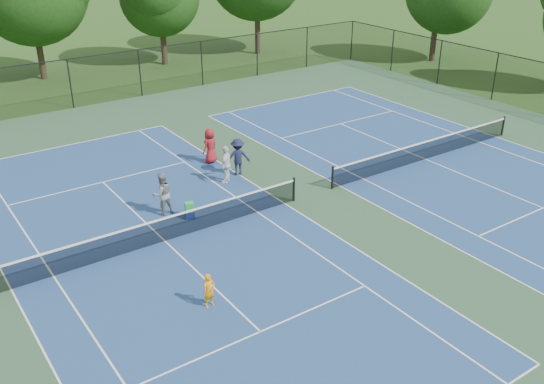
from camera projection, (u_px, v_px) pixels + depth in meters
ground at (313, 195)px, 26.08m from camera, size 140.00×140.00×0.00m
court_pad at (313, 195)px, 26.08m from camera, size 36.00×36.00×0.01m
tennis_court_left at (165, 239)px, 22.45m from camera, size 12.00×23.83×1.07m
tennis_court_right at (426, 158)px, 29.64m from camera, size 12.00×23.83×1.07m
perimeter_fence at (314, 160)px, 25.39m from camera, size 36.08×36.08×3.02m
child_player at (209, 290)px, 18.65m from camera, size 0.45×0.33×1.16m
instructor at (162, 194)px, 24.13m from camera, size 0.87×0.68×1.77m
bystander_a at (226, 164)px, 26.93m from camera, size 1.03×0.98×1.72m
bystander_b at (238, 157)px, 27.67m from camera, size 1.29×1.03×1.75m
bystander_c at (210, 146)px, 28.97m from camera, size 0.97×0.80×1.71m
ball_crate at (190, 215)px, 24.10m from camera, size 0.46×0.43×0.30m
ball_hopper at (189, 207)px, 23.95m from camera, size 0.40×0.36×0.38m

